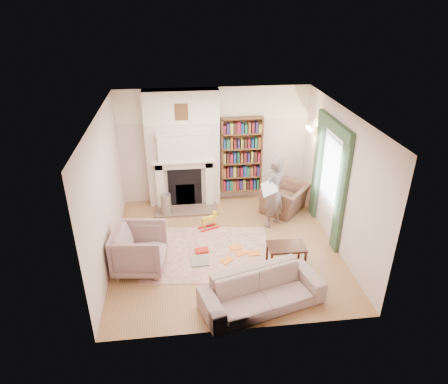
{
  "coord_description": "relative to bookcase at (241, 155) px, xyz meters",
  "views": [
    {
      "loc": [
        -0.84,
        -6.78,
        4.73
      ],
      "look_at": [
        0.0,
        0.25,
        1.15
      ],
      "focal_mm": 32.0,
      "sensor_mm": 36.0,
      "label": 1
    }
  ],
  "objects": [
    {
      "name": "coffee_table",
      "position": [
        0.42,
        -2.86,
        -0.95
      ],
      "size": [
        0.71,
        0.46,
        0.45
      ],
      "primitive_type": null,
      "rotation": [
        0.0,
        0.0,
        -0.01
      ],
      "color": "#381B13",
      "rests_on": "floor"
    },
    {
      "name": "newspaper",
      "position": [
        0.34,
        -1.57,
        -0.14
      ],
      "size": [
        0.42,
        0.35,
        0.29
      ],
      "primitive_type": "cube",
      "rotation": [
        -0.35,
        0.0,
        0.63
      ],
      "color": "white",
      "rests_on": "man_reading"
    },
    {
      "name": "bookcase",
      "position": [
        0.0,
        0.0,
        0.0
      ],
      "size": [
        1.0,
        0.24,
        1.85
      ],
      "primitive_type": "cube",
      "color": "brown",
      "rests_on": "floor"
    },
    {
      "name": "sofa",
      "position": [
        -0.26,
        -3.87,
        -0.88
      ],
      "size": [
        2.18,
        1.32,
        0.59
      ],
      "primitive_type": "imported",
      "rotation": [
        0.0,
        0.0,
        0.27
      ],
      "color": "#ADA28E",
      "rests_on": "floor"
    },
    {
      "name": "fireplace",
      "position": [
        -1.4,
        -0.07,
        0.21
      ],
      "size": [
        1.7,
        0.58,
        2.8
      ],
      "color": "beige",
      "rests_on": "floor"
    },
    {
      "name": "wall_sconce",
      "position": [
        1.38,
        -0.62,
        0.72
      ],
      "size": [
        0.2,
        0.24,
        0.24
      ],
      "primitive_type": null,
      "color": "gold",
      "rests_on": "wall_right"
    },
    {
      "name": "floor",
      "position": [
        -0.65,
        -2.12,
        -1.18
      ],
      "size": [
        4.5,
        4.5,
        0.0
      ],
      "primitive_type": "plane",
      "color": "brown",
      "rests_on": "ground"
    },
    {
      "name": "game_box_lid",
      "position": [
        -1.15,
        -2.24,
        -1.14
      ],
      "size": [
        0.29,
        0.21,
        0.04
      ],
      "primitive_type": "cube",
      "rotation": [
        0.0,
        0.0,
        0.11
      ],
      "color": "#B42014",
      "rests_on": "rug"
    },
    {
      "name": "window",
      "position": [
        1.58,
        -1.72,
        0.27
      ],
      "size": [
        0.02,
        0.9,
        1.3
      ],
      "primitive_type": "cube",
      "color": "silver",
      "rests_on": "wall_right"
    },
    {
      "name": "curtain_left",
      "position": [
        1.55,
        -2.42,
        0.02
      ],
      "size": [
        0.07,
        0.32,
        2.4
      ],
      "primitive_type": "cube",
      "color": "#2F4A30",
      "rests_on": "floor"
    },
    {
      "name": "wall_back",
      "position": [
        -0.65,
        0.13,
        0.22
      ],
      "size": [
        4.5,
        0.0,
        4.5
      ],
      "primitive_type": "plane",
      "rotation": [
        1.57,
        0.0,
        0.0
      ],
      "color": "beige",
      "rests_on": "floor"
    },
    {
      "name": "wall_front",
      "position": [
        -0.65,
        -4.37,
        0.22
      ],
      "size": [
        4.5,
        0.0,
        4.5
      ],
      "primitive_type": "plane",
      "rotation": [
        -1.57,
        0.0,
        0.0
      ],
      "color": "beige",
      "rests_on": "floor"
    },
    {
      "name": "wall_right",
      "position": [
        1.6,
        -2.12,
        0.22
      ],
      "size": [
        0.0,
        4.5,
        4.5
      ],
      "primitive_type": "plane",
      "rotation": [
        1.57,
        0.0,
        -1.57
      ],
      "color": "beige",
      "rests_on": "floor"
    },
    {
      "name": "paraffin_heater",
      "position": [
        -1.86,
        -0.66,
        -0.9
      ],
      "size": [
        0.25,
        0.25,
        0.55
      ],
      "primitive_type": "cylinder",
      "rotation": [
        0.0,
        0.0,
        -0.04
      ],
      "color": "#94979A",
      "rests_on": "floor"
    },
    {
      "name": "ceiling",
      "position": [
        -0.65,
        -2.12,
        1.62
      ],
      "size": [
        4.5,
        4.5,
        0.0
      ],
      "primitive_type": "plane",
      "rotation": [
        3.14,
        0.0,
        0.0
      ],
      "color": "white",
      "rests_on": "wall_back"
    },
    {
      "name": "wall_left",
      "position": [
        -2.9,
        -2.12,
        0.22
      ],
      "size": [
        0.0,
        4.5,
        4.5
      ],
      "primitive_type": "plane",
      "rotation": [
        1.57,
        0.0,
        1.57
      ],
      "color": "beige",
      "rests_on": "floor"
    },
    {
      "name": "curtain_right",
      "position": [
        1.55,
        -1.02,
        0.02
      ],
      "size": [
        0.07,
        0.32,
        2.4
      ],
      "primitive_type": "cube",
      "color": "#2F4A30",
      "rests_on": "floor"
    },
    {
      "name": "comic_annuals",
      "position": [
        -0.4,
        -2.4,
        -1.16
      ],
      "size": [
        0.85,
        0.68,
        0.02
      ],
      "color": "red",
      "rests_on": "rug"
    },
    {
      "name": "armchair_reading",
      "position": [
        0.94,
        -0.77,
        -0.85
      ],
      "size": [
        1.31,
        1.32,
        0.65
      ],
      "primitive_type": "imported",
      "rotation": [
        0.0,
        0.0,
        3.98
      ],
      "color": "#4F322A",
      "rests_on": "floor"
    },
    {
      "name": "board_game",
      "position": [
        -1.21,
        -2.57,
        -1.15
      ],
      "size": [
        0.35,
        0.35,
        0.03
      ],
      "primitive_type": "cube",
      "rotation": [
        0.0,
        0.0,
        0.06
      ],
      "color": "gold",
      "rests_on": "rug"
    },
    {
      "name": "man_reading",
      "position": [
        0.49,
        -1.37,
        -0.35
      ],
      "size": [
        0.71,
        0.67,
        1.64
      ],
      "primitive_type": "imported",
      "rotation": [
        0.0,
        0.0,
        3.77
      ],
      "color": "#60534D",
      "rests_on": "floor"
    },
    {
      "name": "rug",
      "position": [
        -1.03,
        -2.28,
        -1.17
      ],
      "size": [
        2.68,
        2.16,
        0.01
      ],
      "primitive_type": "cube",
      "rotation": [
        0.0,
        0.0,
        -0.1
      ],
      "color": "beige",
      "rests_on": "floor"
    },
    {
      "name": "rocking_horse",
      "position": [
        -0.93,
        -1.37,
        -0.97
      ],
      "size": [
        0.49,
        0.34,
        0.4
      ],
      "primitive_type": null,
      "rotation": [
        0.0,
        0.0,
        0.37
      ],
      "color": "gold",
      "rests_on": "rug"
    },
    {
      "name": "armchair_left",
      "position": [
        -2.32,
        -2.62,
        -0.75
      ],
      "size": [
        1.05,
        1.02,
        0.86
      ],
      "primitive_type": "imported",
      "rotation": [
        0.0,
        0.0,
        1.45
      ],
      "color": "gray",
      "rests_on": "floor"
    },
    {
      "name": "pelmet",
      "position": [
        1.54,
        -1.72,
        1.2
      ],
      "size": [
        0.09,
        1.7,
        0.24
      ],
      "primitive_type": "cube",
      "color": "#2F4A30",
      "rests_on": "wall_right"
    }
  ]
}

